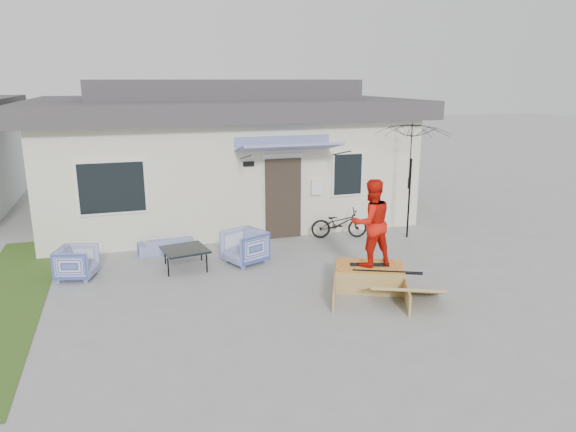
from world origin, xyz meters
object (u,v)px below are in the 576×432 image
object	(u,v)px
armchair_right	(245,245)
skater	(371,221)
skateboard	(369,264)
loveseat	(166,242)
bicycle	(339,220)
coffee_table	(185,258)
patio_umbrella	(411,172)
skate_ramp	(369,277)
armchair_left	(76,261)

from	to	relation	value
armchair_right	skater	bearing A→B (deg)	20.24
armchair_right	skateboard	size ratio (longest dim) A/B	1.08
loveseat	bicycle	size ratio (longest dim) A/B	0.90
coffee_table	skater	world-z (taller)	skater
loveseat	bicycle	xyz separation A→B (m)	(4.45, -0.11, 0.21)
patio_umbrella	skateboard	xyz separation A→B (m)	(-2.47, -2.81, -1.28)
skate_ramp	skater	size ratio (longest dim) A/B	1.03
armchair_left	skater	size ratio (longest dim) A/B	0.43
bicycle	armchair_left	bearing A→B (deg)	112.45
bicycle	patio_umbrella	xyz separation A→B (m)	(1.74, -0.50, 1.28)
armchair_left	bicycle	distance (m)	6.48
armchair_left	loveseat	bearing A→B (deg)	-42.22
armchair_left	armchair_right	distance (m)	3.57
coffee_table	patio_umbrella	world-z (taller)	patio_umbrella
skateboard	armchair_left	bearing A→B (deg)	177.70
skate_ramp	skateboard	world-z (taller)	skateboard
coffee_table	armchair_left	bearing A→B (deg)	178.46
loveseat	skateboard	world-z (taller)	loveseat
patio_umbrella	bicycle	bearing A→B (deg)	163.92
armchair_left	bicycle	xyz separation A→B (m)	(6.39, 1.08, 0.10)
bicycle	skateboard	size ratio (longest dim) A/B	1.90
coffee_table	patio_umbrella	distance (m)	6.11
coffee_table	skater	bearing A→B (deg)	-32.50
armchair_left	coffee_table	size ratio (longest dim) A/B	0.82
loveseat	skate_ramp	size ratio (longest dim) A/B	0.75
armchair_right	patio_umbrella	xyz separation A→B (m)	(4.56, 0.70, 1.33)
coffee_table	skate_ramp	world-z (taller)	coffee_table
loveseat	coffee_table	size ratio (longest dim) A/B	1.46
skate_ramp	skateboard	xyz separation A→B (m)	(0.02, 0.04, 0.25)
armchair_left	patio_umbrella	size ratio (longest dim) A/B	0.34
coffee_table	bicycle	distance (m)	4.31
armchair_left	coffee_table	bearing A→B (deg)	-75.39
skateboard	coffee_table	bearing A→B (deg)	166.76
armchair_left	patio_umbrella	xyz separation A→B (m)	(8.13, 0.58, 1.37)
loveseat	skate_ramp	bearing A→B (deg)	133.31
armchair_left	armchair_right	world-z (taller)	armchair_right
bicycle	skater	xyz separation A→B (m)	(-0.74, -3.31, 0.89)
armchair_left	skate_ramp	bearing A→B (deg)	-95.83
coffee_table	skater	xyz separation A→B (m)	(3.41, -2.17, 1.14)
armchair_right	skate_ramp	world-z (taller)	armchair_right
bicycle	skateboard	bearing A→B (deg)	-179.67
armchair_right	coffee_table	size ratio (longest dim) A/B	0.92
bicycle	skateboard	world-z (taller)	bicycle
armchair_right	skater	distance (m)	3.11
skate_ramp	skater	bearing A→B (deg)	90.00
loveseat	skateboard	xyz separation A→B (m)	(3.72, -3.42, 0.21)
loveseat	armchair_right	bearing A→B (deg)	137.76
armchair_right	bicycle	size ratio (longest dim) A/B	0.57
coffee_table	bicycle	world-z (taller)	bicycle
coffee_table	bicycle	size ratio (longest dim) A/B	0.62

